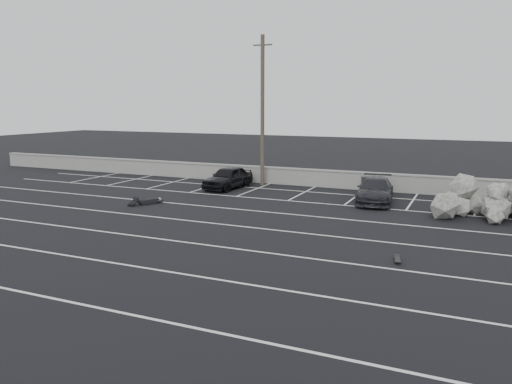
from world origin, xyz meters
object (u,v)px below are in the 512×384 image
at_px(car_left, 228,178).
at_px(skateboard, 397,259).
at_px(riprap_pile, 504,205).
at_px(trash_bin, 366,185).
at_px(car_right, 375,190).
at_px(utility_pole, 262,111).
at_px(person, 151,199).

height_order(car_left, skateboard, car_left).
bearing_deg(riprap_pile, trash_bin, 153.44).
xyz_separation_m(car_left, riprap_pile, (14.79, -1.90, -0.11)).
relative_size(car_left, riprap_pile, 0.66).
bearing_deg(car_right, utility_pole, 152.46).
distance_m(trash_bin, person, 11.88).
distance_m(car_left, car_right, 8.88).
height_order(utility_pole, trash_bin, utility_pole).
height_order(car_right, person, car_right).
bearing_deg(car_left, riprap_pile, -1.98).
relative_size(car_left, skateboard, 5.41).
relative_size(riprap_pile, skateboard, 8.18).
relative_size(person, skateboard, 3.52).
relative_size(car_left, utility_pole, 0.43).
relative_size(car_right, riprap_pile, 0.74).
bearing_deg(riprap_pile, car_right, 168.67).
bearing_deg(person, car_left, 98.71).
relative_size(utility_pole, riprap_pile, 1.54).
xyz_separation_m(car_right, skateboard, (2.54, -9.57, -0.56)).
distance_m(utility_pole, trash_bin, 7.78).
distance_m(car_left, riprap_pile, 14.91).
xyz_separation_m(utility_pole, person, (-2.89, -7.69, -4.36)).
bearing_deg(riprap_pile, car_left, 172.68).
relative_size(car_right, utility_pole, 0.48).
relative_size(trash_bin, skateboard, 1.34).
height_order(car_left, car_right, car_left).
height_order(utility_pole, skateboard, utility_pole).
bearing_deg(trash_bin, riprap_pile, -26.56).
relative_size(utility_pole, skateboard, 12.61).
distance_m(utility_pole, person, 9.30).
bearing_deg(trash_bin, person, -142.95).
height_order(car_right, trash_bin, car_right).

